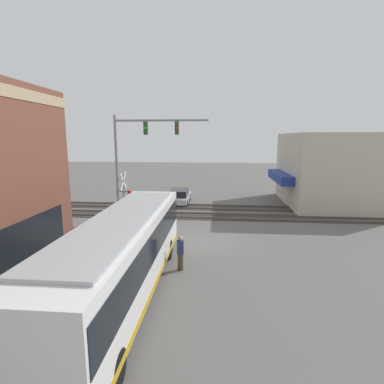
# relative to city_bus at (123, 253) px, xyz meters

# --- Properties ---
(ground_plane) EXTENTS (120.00, 120.00, 0.00)m
(ground_plane) POSITION_rel_city_bus_xyz_m (6.86, -2.80, -1.84)
(ground_plane) COLOR #605E5B
(shop_building) EXTENTS (10.08, 9.80, 6.75)m
(shop_building) POSITION_rel_city_bus_xyz_m (18.48, -14.57, 1.53)
(shop_building) COLOR beige
(shop_building) RESTS_ON ground
(city_bus) EXTENTS (12.37, 2.59, 3.33)m
(city_bus) POSITION_rel_city_bus_xyz_m (0.00, 0.00, 0.00)
(city_bus) COLOR white
(city_bus) RESTS_ON ground
(traffic_signal_gantry) EXTENTS (0.42, 6.79, 7.94)m
(traffic_signal_gantry) POSITION_rel_city_bus_xyz_m (10.42, 1.97, 3.82)
(traffic_signal_gantry) COLOR gray
(traffic_signal_gantry) RESTS_ON ground
(crossing_signal) EXTENTS (1.41, 1.18, 3.81)m
(crossing_signal) POSITION_rel_city_bus_xyz_m (10.88, 3.39, 0.46)
(crossing_signal) COLOR gray
(crossing_signal) RESTS_ON ground
(rail_track_near) EXTENTS (2.60, 60.00, 0.15)m
(rail_track_near) POSITION_rel_city_bus_xyz_m (12.86, -2.80, -1.81)
(rail_track_near) COLOR #332D28
(rail_track_near) RESTS_ON ground
(rail_track_far) EXTENTS (2.60, 60.00, 0.15)m
(rail_track_far) POSITION_rel_city_bus_xyz_m (16.06, -2.80, -1.81)
(rail_track_far) COLOR #332D28
(rail_track_far) RESTS_ON ground
(parked_car_silver) EXTENTS (4.83, 1.82, 1.38)m
(parked_car_silver) POSITION_rel_city_bus_xyz_m (17.71, -0.00, -1.19)
(parked_car_silver) COLOR #B7B7BC
(parked_car_silver) RESTS_ON ground
(pedestrian_near_bus) EXTENTS (0.34, 0.34, 1.71)m
(pedestrian_near_bus) POSITION_rel_city_bus_xyz_m (2.62, -1.95, -0.97)
(pedestrian_near_bus) COLOR #473828
(pedestrian_near_bus) RESTS_ON ground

